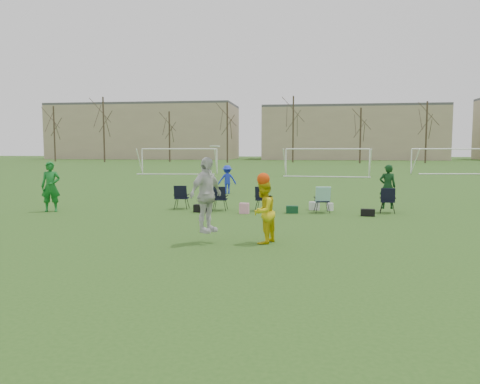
% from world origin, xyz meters
% --- Properties ---
extents(ground, '(260.00, 260.00, 0.00)m').
position_xyz_m(ground, '(0.00, 0.00, 0.00)').
color(ground, '#2A5219').
rests_on(ground, ground).
extents(fielder_green_near, '(0.82, 0.66, 1.96)m').
position_xyz_m(fielder_green_near, '(-7.76, 6.83, 0.98)').
color(fielder_green_near, '#126821').
rests_on(fielder_green_near, ground).
extents(fielder_blue, '(1.13, 0.87, 1.54)m').
position_xyz_m(fielder_blue, '(-2.14, 14.94, 0.77)').
color(fielder_blue, '#1B31CB').
rests_on(fielder_blue, ground).
extents(center_contest, '(2.38, 1.31, 2.54)m').
position_xyz_m(center_contest, '(0.18, 1.73, 1.09)').
color(center_contest, silver).
rests_on(center_contest, ground).
extents(sideline_setup, '(8.79, 1.81, 1.85)m').
position_xyz_m(sideline_setup, '(1.65, 8.18, 0.54)').
color(sideline_setup, '#0E3314').
rests_on(sideline_setup, ground).
extents(goal_left, '(7.39, 0.76, 2.46)m').
position_xyz_m(goal_left, '(-10.00, 34.00, 1.92)').
color(goal_left, white).
rests_on(goal_left, ground).
extents(goal_mid, '(7.40, 0.63, 2.46)m').
position_xyz_m(goal_mid, '(4.00, 32.00, 1.92)').
color(goal_mid, white).
rests_on(goal_mid, ground).
extents(goal_right, '(7.35, 1.14, 2.46)m').
position_xyz_m(goal_right, '(16.00, 38.00, 1.92)').
color(goal_right, white).
rests_on(goal_right, ground).
extents(tree_line, '(110.28, 3.28, 11.40)m').
position_xyz_m(tree_line, '(0.24, 69.85, 5.09)').
color(tree_line, '#382B21').
rests_on(tree_line, ground).
extents(building_row, '(126.00, 16.00, 13.00)m').
position_xyz_m(building_row, '(6.73, 96.00, 5.99)').
color(building_row, tan).
rests_on(building_row, ground).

